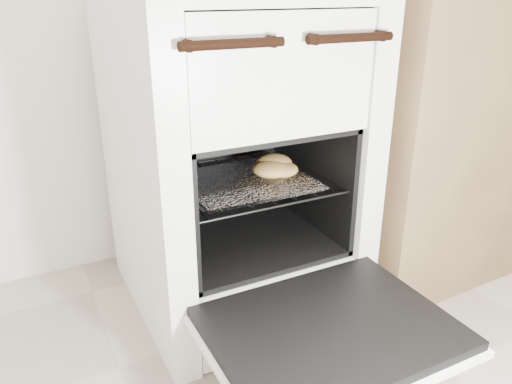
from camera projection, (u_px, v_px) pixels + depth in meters
stove at (233, 158)px, 1.29m from camera, size 0.54×0.61×0.83m
oven_door at (330, 331)px, 0.99m from camera, size 0.49×0.38×0.03m
oven_rack at (243, 180)px, 1.25m from camera, size 0.40×0.38×0.01m
foil_sheet at (246, 181)px, 1.24m from camera, size 0.31×0.27×0.01m
baked_rolls at (275, 167)px, 1.26m from camera, size 0.14×0.16×0.05m
counter at (449, 102)px, 1.61m from camera, size 0.98×0.67×0.95m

